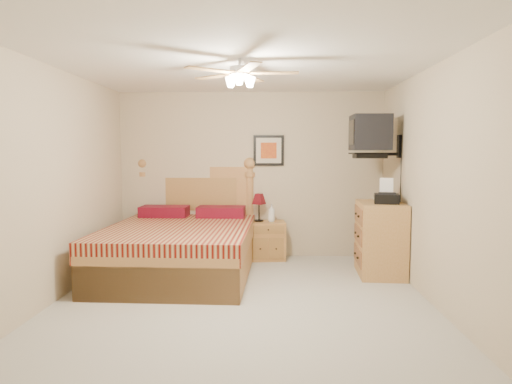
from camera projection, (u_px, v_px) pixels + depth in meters
floor at (242, 303)px, 4.83m from camera, size 4.50×4.50×0.00m
ceiling at (241, 62)px, 4.61m from camera, size 4.00×4.50×0.04m
wall_back at (251, 175)px, 6.96m from camera, size 4.00×0.04×2.50m
wall_front at (215, 216)px, 2.48m from camera, size 4.00×0.04×2.50m
wall_left at (52, 185)px, 4.78m from camera, size 0.04×4.50×2.50m
wall_right at (437, 186)px, 4.65m from camera, size 0.04×4.50×2.50m
bed at (179, 217)px, 5.90m from camera, size 1.86×2.40×1.52m
nightstand at (267, 240)px, 6.79m from camera, size 0.55×0.43×0.57m
table_lamp at (259, 207)px, 6.78m from camera, size 0.28×0.28×0.42m
lotion_bottle at (272, 213)px, 6.75m from camera, size 0.12×0.12×0.26m
framed_picture at (269, 151)px, 6.90m from camera, size 0.46×0.04×0.46m
dresser at (380, 239)px, 5.92m from camera, size 0.61×0.84×0.95m
fax_machine at (387, 191)px, 5.74m from camera, size 0.36×0.37×0.32m
magazine_lower at (373, 199)px, 6.17m from camera, size 0.26×0.33×0.03m
magazine_upper at (375, 197)px, 6.19m from camera, size 0.21×0.28×0.02m
wall_tv at (382, 136)px, 5.95m from camera, size 0.56×0.46×0.58m
ceiling_fan at (240, 73)px, 4.42m from camera, size 1.14×1.14×0.28m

